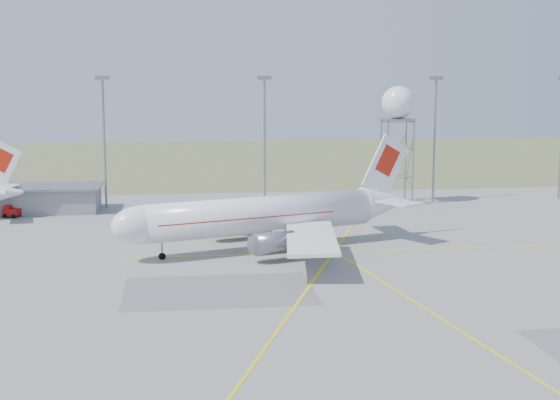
{
  "coord_description": "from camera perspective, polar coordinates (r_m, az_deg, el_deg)",
  "views": [
    {
      "loc": [
        -23.47,
        -57.15,
        19.85
      ],
      "look_at": [
        -10.89,
        40.0,
        4.74
      ],
      "focal_mm": 50.0,
      "sensor_mm": 36.0,
      "label": 1
    }
  ],
  "objects": [
    {
      "name": "ground",
      "position": [
        64.89,
        14.41,
        -9.33
      ],
      "size": [
        400.0,
        400.0,
        0.0
      ],
      "primitive_type": "plane",
      "color": "gray",
      "rests_on": "ground"
    },
    {
      "name": "baggage_tug",
      "position": [
        120.38,
        -19.04,
        -0.89
      ],
      "size": [
        2.64,
        2.43,
        1.77
      ],
      "rotation": [
        0.0,
        0.0,
        -0.35
      ],
      "color": "#A40D0B",
      "rests_on": "ground"
    },
    {
      "name": "radar_tower",
      "position": [
        126.71,
        8.57,
        4.5
      ],
      "size": [
        5.24,
        5.24,
        18.96
      ],
      "color": "gray",
      "rests_on": "ground"
    },
    {
      "name": "building_grey",
      "position": [
        124.34,
        -17.27,
        0.1
      ],
      "size": [
        19.0,
        10.0,
        3.9
      ],
      "color": "gray",
      "rests_on": "ground"
    },
    {
      "name": "grass_strip",
      "position": [
        199.53,
        -0.59,
        3.06
      ],
      "size": [
        400.0,
        120.0,
        0.03
      ],
      "primitive_type": "cube",
      "color": "#5A6A3A",
      "rests_on": "ground"
    },
    {
      "name": "mast_a",
      "position": [
        123.93,
        -12.75,
        4.95
      ],
      "size": [
        2.2,
        0.5,
        20.5
      ],
      "color": "gray",
      "rests_on": "ground"
    },
    {
      "name": "fire_truck",
      "position": [
        102.18,
        -5.22,
        -1.55
      ],
      "size": [
        8.65,
        3.92,
        3.38
      ],
      "rotation": [
        0.0,
        0.0,
        0.08
      ],
      "color": "yellow",
      "rests_on": "ground"
    },
    {
      "name": "airliner_main",
      "position": [
        91.92,
        -1.12,
        -1.15
      ],
      "size": [
        37.77,
        35.65,
        13.14
      ],
      "rotation": [
        0.0,
        0.0,
        3.46
      ],
      "color": "white",
      "rests_on": "ground"
    },
    {
      "name": "mast_b",
      "position": [
        124.13,
        -1.14,
        5.17
      ],
      "size": [
        2.2,
        0.5,
        20.5
      ],
      "color": "gray",
      "rests_on": "ground"
    },
    {
      "name": "mast_c",
      "position": [
        130.18,
        11.26,
        5.17
      ],
      "size": [
        2.2,
        0.5,
        20.5
      ],
      "color": "gray",
      "rests_on": "ground"
    }
  ]
}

